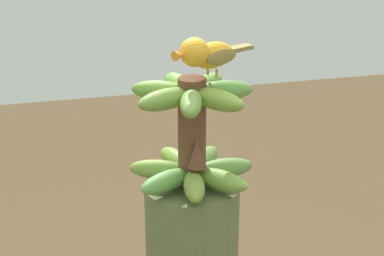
# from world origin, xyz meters

# --- Properties ---
(banana_bunch) EXTENTS (0.25, 0.25, 0.22)m
(banana_bunch) POSITION_xyz_m (-0.00, -0.00, 1.20)
(banana_bunch) COLOR brown
(banana_bunch) RESTS_ON banana_tree
(perched_bird) EXTENTS (0.18, 0.09, 0.08)m
(perched_bird) POSITION_xyz_m (0.02, -0.01, 1.36)
(perched_bird) COLOR #C68933
(perched_bird) RESTS_ON banana_bunch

